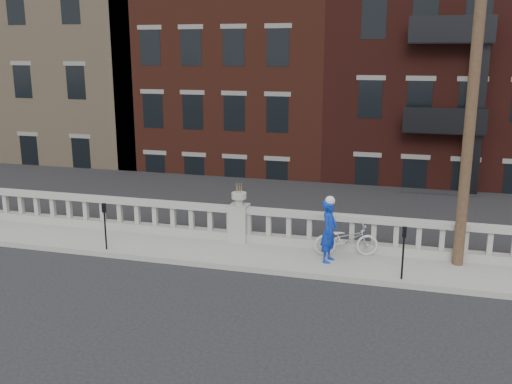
# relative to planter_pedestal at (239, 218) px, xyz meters

# --- Properties ---
(ground) EXTENTS (120.00, 120.00, 0.00)m
(ground) POSITION_rel_planter_pedestal_xyz_m (0.00, -3.95, -0.83)
(ground) COLOR black
(ground) RESTS_ON ground
(sidewalk) EXTENTS (32.00, 2.20, 0.15)m
(sidewalk) POSITION_rel_planter_pedestal_xyz_m (0.00, -0.95, -0.76)
(sidewalk) COLOR gray
(sidewalk) RESTS_ON ground
(balustrade) EXTENTS (28.00, 0.34, 1.03)m
(balustrade) POSITION_rel_planter_pedestal_xyz_m (0.00, 0.00, -0.19)
(balustrade) COLOR gray
(balustrade) RESTS_ON sidewalk
(planter_pedestal) EXTENTS (0.55, 0.55, 1.76)m
(planter_pedestal) POSITION_rel_planter_pedestal_xyz_m (0.00, 0.00, 0.00)
(planter_pedestal) COLOR gray
(planter_pedestal) RESTS_ON sidewalk
(lower_level) EXTENTS (80.00, 44.00, 20.80)m
(lower_level) POSITION_rel_planter_pedestal_xyz_m (0.56, 19.09, 1.80)
(lower_level) COLOR #605E59
(lower_level) RESTS_ON ground
(utility_pole) EXTENTS (1.60, 0.28, 10.00)m
(utility_pole) POSITION_rel_planter_pedestal_xyz_m (6.20, -0.35, 4.41)
(utility_pole) COLOR #422D1E
(utility_pole) RESTS_ON sidewalk
(parking_meter_b) EXTENTS (0.10, 0.09, 1.36)m
(parking_meter_b) POSITION_rel_planter_pedestal_xyz_m (-3.43, -1.80, 0.17)
(parking_meter_b) COLOR black
(parking_meter_b) RESTS_ON sidewalk
(parking_meter_c) EXTENTS (0.10, 0.09, 1.36)m
(parking_meter_c) POSITION_rel_planter_pedestal_xyz_m (4.79, -1.80, 0.17)
(parking_meter_c) COLOR black
(parking_meter_c) RESTS_ON sidewalk
(bicycle) EXTENTS (1.87, 1.06, 0.93)m
(bicycle) POSITION_rel_planter_pedestal_xyz_m (3.24, -0.46, -0.22)
(bicycle) COLOR silver
(bicycle) RESTS_ON sidewalk
(cyclist) EXTENTS (0.51, 0.69, 1.71)m
(cyclist) POSITION_rel_planter_pedestal_xyz_m (2.84, -1.05, 0.18)
(cyclist) COLOR #0B2BAC
(cyclist) RESTS_ON sidewalk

